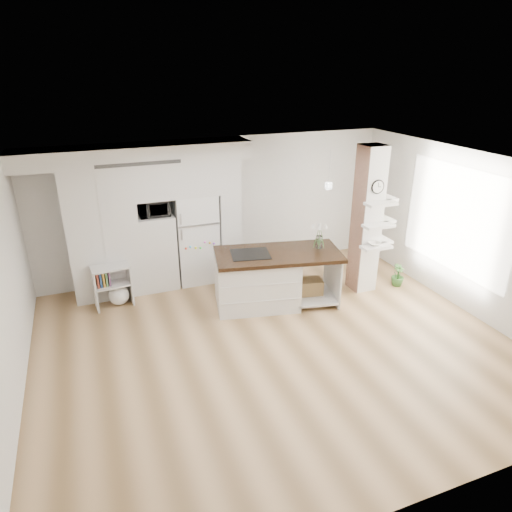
{
  "coord_description": "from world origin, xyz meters",
  "views": [
    {
      "loc": [
        -2.39,
        -5.39,
        3.96
      ],
      "look_at": [
        0.03,
        0.9,
        1.11
      ],
      "focal_mm": 32.0,
      "sensor_mm": 36.0,
      "label": 1
    }
  ],
  "objects_px": {
    "refrigerator": "(196,238)",
    "kitchen_island": "(264,278)",
    "bookshelf": "(115,288)",
    "floor_plant_a": "(365,278)"
  },
  "relations": [
    {
      "from": "refrigerator",
      "to": "kitchen_island",
      "type": "distance_m",
      "value": 1.68
    },
    {
      "from": "kitchen_island",
      "to": "bookshelf",
      "type": "bearing_deg",
      "value": 171.52
    },
    {
      "from": "refrigerator",
      "to": "bookshelf",
      "type": "xyz_separation_m",
      "value": [
        -1.62,
        -0.51,
        -0.55
      ]
    },
    {
      "from": "floor_plant_a",
      "to": "refrigerator",
      "type": "bearing_deg",
      "value": 151.25
    },
    {
      "from": "kitchen_island",
      "to": "floor_plant_a",
      "type": "xyz_separation_m",
      "value": [
        2.01,
        -0.15,
        -0.28
      ]
    },
    {
      "from": "kitchen_island",
      "to": "bookshelf",
      "type": "relative_size",
      "value": 3.08
    },
    {
      "from": "refrigerator",
      "to": "floor_plant_a",
      "type": "distance_m",
      "value": 3.32
    },
    {
      "from": "kitchen_island",
      "to": "floor_plant_a",
      "type": "distance_m",
      "value": 2.04
    },
    {
      "from": "bookshelf",
      "to": "refrigerator",
      "type": "bearing_deg",
      "value": 11.43
    },
    {
      "from": "refrigerator",
      "to": "floor_plant_a",
      "type": "xyz_separation_m",
      "value": [
        2.85,
        -1.56,
        -0.65
      ]
    }
  ]
}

